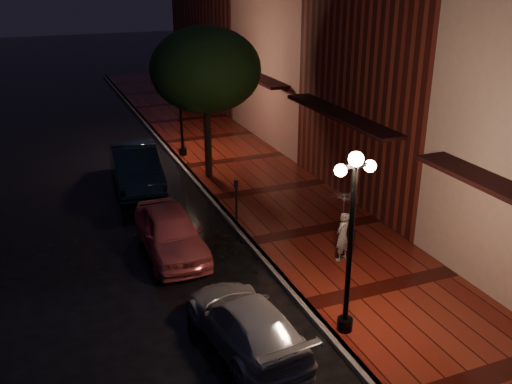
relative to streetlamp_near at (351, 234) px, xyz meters
name	(u,v)px	position (x,y,z in m)	size (l,w,h in m)	color
ground	(251,246)	(-0.35, 5.00, -2.60)	(120.00, 120.00, 0.00)	black
sidewalk	(316,231)	(1.90, 5.00, -2.53)	(4.50, 60.00, 0.15)	#4B120D
curb	(251,244)	(-0.35, 5.00, -2.53)	(0.25, 60.00, 0.15)	#595451
storefront_mid	(418,42)	(6.65, 7.00, 2.90)	(5.00, 8.00, 11.00)	#511914
storefront_far	(310,44)	(6.65, 15.00, 1.90)	(5.00, 8.00, 9.00)	#8C5951
storefront_extra	(236,16)	(6.65, 25.00, 2.40)	(5.00, 12.00, 10.00)	#511914
streetlamp_near	(351,234)	(0.00, 0.00, 0.00)	(0.96, 0.36, 4.31)	black
streetlamp_far	(180,100)	(0.00, 14.00, 0.00)	(0.96, 0.36, 4.31)	black
street_tree	(206,72)	(0.26, 10.99, 1.64)	(4.16, 4.16, 5.80)	black
pink_car	(171,232)	(-2.70, 5.45, -1.91)	(1.63, 4.04, 1.38)	#C45157
navy_car	(136,167)	(-2.56, 11.31, -1.81)	(1.66, 4.77, 1.57)	black
silver_car	(246,323)	(-2.24, 0.52, -2.02)	(1.64, 4.03, 1.17)	#9999A0
woman_with_umbrella	(344,216)	(1.63, 2.97, -1.11)	(0.84, 0.86, 2.03)	silver
parking_meter	(236,196)	(-0.20, 6.64, -1.60)	(0.15, 0.14, 1.40)	black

